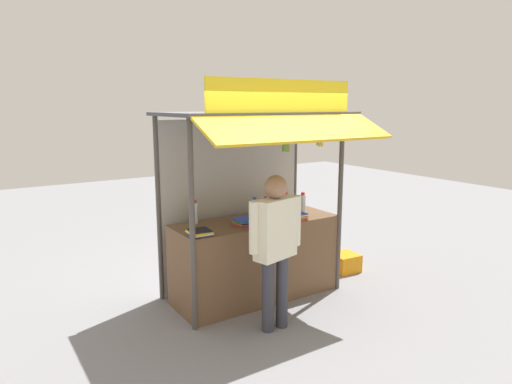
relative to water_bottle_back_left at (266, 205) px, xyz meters
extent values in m
plane|color=gray|center=(-0.30, -0.23, -1.09)|extent=(20.00, 20.00, 0.00)
cube|color=brown|center=(-0.30, -0.23, -0.60)|extent=(2.05, 0.75, 0.98)
cylinder|color=#4C4742|center=(-1.32, -0.61, 0.04)|extent=(0.06, 0.06, 2.25)
cylinder|color=#4C4742|center=(0.73, -0.61, 0.04)|extent=(0.06, 0.06, 2.25)
cylinder|color=#4C4742|center=(-1.32, 0.33, 0.04)|extent=(0.06, 0.06, 2.25)
cylinder|color=#4C4742|center=(0.73, 0.33, 0.04)|extent=(0.06, 0.06, 2.25)
cube|color=#B7B2A8|center=(-0.30, 0.33, 0.01)|extent=(2.01, 0.04, 2.20)
cube|color=#3F3F44|center=(-0.30, -0.24, 1.18)|extent=(2.25, 1.14, 0.04)
cube|color=gold|center=(-0.30, -1.06, 1.04)|extent=(2.21, 0.51, 0.26)
cube|color=yellow|center=(-0.30, -0.76, 1.38)|extent=(1.85, 0.04, 0.35)
cylinder|color=#59544C|center=(-0.30, -0.71, 1.08)|extent=(1.95, 0.02, 0.02)
cylinder|color=silver|center=(0.00, 0.00, -0.01)|extent=(0.06, 0.06, 0.20)
cylinder|color=red|center=(0.00, 0.00, 0.11)|extent=(0.04, 0.04, 0.03)
cylinder|color=silver|center=(-0.16, 0.00, 0.00)|extent=(0.06, 0.06, 0.20)
cylinder|color=blue|center=(-0.16, 0.00, 0.11)|extent=(0.04, 0.04, 0.03)
cylinder|color=silver|center=(-1.00, 0.02, 0.02)|extent=(0.08, 0.08, 0.25)
cylinder|color=red|center=(-1.00, 0.02, 0.17)|extent=(0.05, 0.05, 0.03)
cylinder|color=silver|center=(0.15, -0.22, 0.03)|extent=(0.09, 0.09, 0.27)
cylinder|color=red|center=(0.15, -0.22, 0.18)|extent=(0.06, 0.06, 0.04)
cylinder|color=silver|center=(0.24, 0.02, 0.01)|extent=(0.07, 0.07, 0.22)
cylinder|color=blue|center=(0.24, 0.02, 0.13)|extent=(0.05, 0.05, 0.03)
cylinder|color=silver|center=(0.44, -0.22, 0.01)|extent=(0.07, 0.07, 0.23)
cylinder|color=red|center=(0.44, -0.22, 0.14)|extent=(0.05, 0.05, 0.03)
cube|color=orange|center=(0.12, -0.48, -0.10)|extent=(0.25, 0.26, 0.01)
cube|color=red|center=(0.11, -0.47, -0.09)|extent=(0.25, 0.25, 0.01)
cube|color=red|center=(0.12, -0.47, -0.08)|extent=(0.26, 0.26, 0.01)
cube|color=green|center=(0.12, -0.47, -0.07)|extent=(0.24, 0.25, 0.01)
cube|color=orange|center=(0.12, -0.46, -0.06)|extent=(0.24, 0.24, 0.01)
cube|color=black|center=(0.12, -0.46, -0.05)|extent=(0.25, 0.25, 0.01)
cube|color=orange|center=(0.13, -0.47, -0.05)|extent=(0.24, 0.24, 0.01)
cube|color=white|center=(0.12, -0.48, -0.04)|extent=(0.23, 0.24, 0.01)
cube|color=blue|center=(0.12, -0.46, -0.03)|extent=(0.25, 0.25, 0.01)
cube|color=red|center=(-0.53, -0.35, -0.10)|extent=(0.22, 0.25, 0.01)
cube|color=purple|center=(-0.52, -0.35, -0.09)|extent=(0.23, 0.26, 0.01)
cube|color=orange|center=(-0.54, -0.34, -0.08)|extent=(0.21, 0.25, 0.01)
cube|color=black|center=(-0.52, -0.35, -0.07)|extent=(0.22, 0.25, 0.01)
cube|color=green|center=(-0.54, -0.34, -0.05)|extent=(0.21, 0.25, 0.01)
cube|color=blue|center=(-0.53, -0.34, -0.04)|extent=(0.22, 0.25, 0.01)
cube|color=blue|center=(-0.53, -0.35, -0.03)|extent=(0.21, 0.24, 0.01)
cube|color=blue|center=(-1.17, -0.43, -0.10)|extent=(0.23, 0.24, 0.01)
cube|color=white|center=(-1.16, -0.45, -0.08)|extent=(0.23, 0.24, 0.01)
cube|color=yellow|center=(-1.16, -0.44, -0.07)|extent=(0.24, 0.25, 0.01)
cube|color=yellow|center=(-1.16, -0.44, -0.06)|extent=(0.23, 0.24, 0.01)
cube|color=black|center=(-1.16, -0.44, -0.05)|extent=(0.25, 0.26, 0.01)
cylinder|color=#332D23|center=(-0.21, -0.71, 1.00)|extent=(0.01, 0.01, 0.13)
cylinder|color=olive|center=(-0.21, -0.71, 0.91)|extent=(0.04, 0.04, 0.04)
ellipsoid|color=olive|center=(-0.20, -0.71, 0.83)|extent=(0.04, 0.07, 0.15)
ellipsoid|color=olive|center=(-0.19, -0.69, 0.83)|extent=(0.07, 0.07, 0.15)
ellipsoid|color=olive|center=(-0.22, -0.68, 0.83)|extent=(0.09, 0.05, 0.15)
ellipsoid|color=olive|center=(-0.23, -0.70, 0.84)|extent=(0.07, 0.08, 0.15)
ellipsoid|color=olive|center=(-0.23, -0.72, 0.83)|extent=(0.05, 0.08, 0.15)
ellipsoid|color=olive|center=(-0.21, -0.73, 0.83)|extent=(0.08, 0.04, 0.15)
ellipsoid|color=olive|center=(-0.20, -0.73, 0.83)|extent=(0.08, 0.07, 0.15)
cylinder|color=#332D23|center=(0.28, -0.71, 1.01)|extent=(0.01, 0.01, 0.11)
cylinder|color=olive|center=(0.28, -0.71, 0.94)|extent=(0.04, 0.04, 0.04)
ellipsoid|color=#DDCB45|center=(0.30, -0.71, 0.87)|extent=(0.04, 0.07, 0.14)
ellipsoid|color=#DDCB45|center=(0.29, -0.69, 0.87)|extent=(0.07, 0.05, 0.14)
ellipsoid|color=#DDCB45|center=(0.27, -0.69, 0.87)|extent=(0.08, 0.07, 0.14)
ellipsoid|color=#DDCB45|center=(0.26, -0.71, 0.87)|extent=(0.04, 0.08, 0.14)
ellipsoid|color=#DDCB45|center=(0.27, -0.73, 0.87)|extent=(0.08, 0.06, 0.14)
ellipsoid|color=#DDCB45|center=(0.29, -0.72, 0.86)|extent=(0.07, 0.05, 0.14)
cylinder|color=#383842|center=(-0.69, -1.06, -0.69)|extent=(0.13, 0.13, 0.80)
cylinder|color=#383842|center=(-0.50, -1.06, -0.69)|extent=(0.13, 0.13, 0.80)
cube|color=#EAE5C6|center=(-0.60, -1.06, 0.03)|extent=(0.51, 0.31, 0.63)
cylinder|color=#EAE5C6|center=(-0.86, -1.06, 0.08)|extent=(0.10, 0.10, 0.54)
cylinder|color=#EAE5C6|center=(-0.33, -1.06, 0.08)|extent=(0.10, 0.10, 0.54)
sphere|color=#936B4C|center=(-0.60, -1.06, 0.46)|extent=(0.24, 0.24, 0.24)
cube|color=orange|center=(1.25, -0.20, -0.96)|extent=(0.39, 0.39, 0.25)
camera|label=1|loc=(-3.23, -4.75, 1.28)|focal=31.86mm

